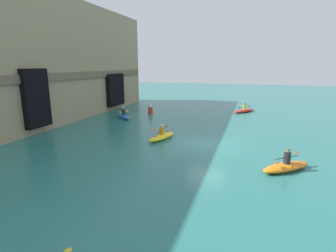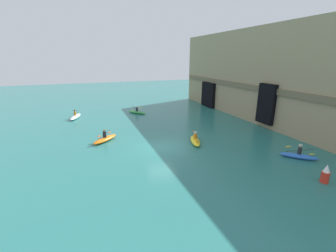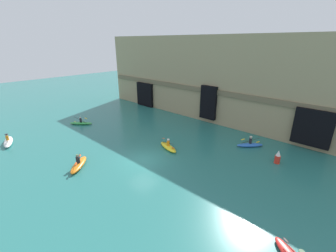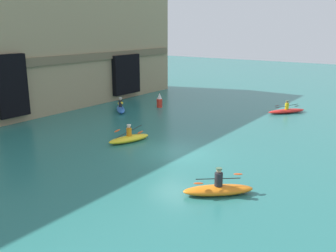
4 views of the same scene
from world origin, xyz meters
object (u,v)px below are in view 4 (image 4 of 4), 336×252
object	(u,v)px
kayak_yellow	(129,138)
marker_buoy	(159,101)
kayak_orange	(218,189)
kayak_blue	(121,109)
kayak_red	(287,111)

from	to	relation	value
kayak_yellow	marker_buoy	bearing A→B (deg)	43.75
kayak_orange	kayak_blue	distance (m)	17.27
kayak_blue	kayak_yellow	distance (m)	8.75
kayak_blue	marker_buoy	size ratio (longest dim) A/B	1.92
kayak_orange	marker_buoy	size ratio (longest dim) A/B	2.19
kayak_yellow	kayak_blue	bearing A→B (deg)	63.33
kayak_orange	kayak_yellow	xyz separation A→B (m)	(3.52, 8.07, -0.01)
kayak_red	kayak_yellow	size ratio (longest dim) A/B	1.11
marker_buoy	kayak_blue	bearing A→B (deg)	153.58
kayak_orange	marker_buoy	bearing A→B (deg)	-87.54
kayak_orange	kayak_blue	bearing A→B (deg)	-75.89
kayak_yellow	marker_buoy	world-z (taller)	marker_buoy
kayak_orange	kayak_blue	world-z (taller)	kayak_orange
kayak_blue	kayak_yellow	size ratio (longest dim) A/B	0.85
marker_buoy	kayak_orange	bearing A→B (deg)	-135.56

